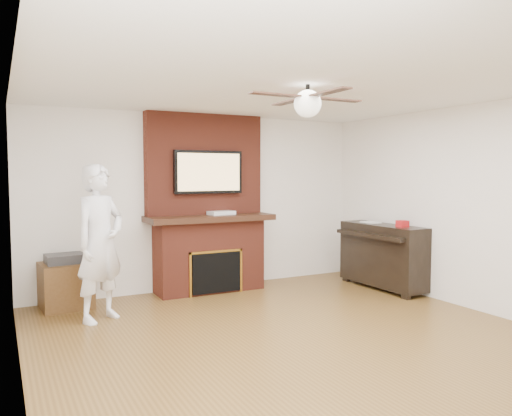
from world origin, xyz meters
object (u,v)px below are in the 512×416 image
fireplace (208,221)px  side_table (66,283)px  person (100,243)px  piano (382,254)px

fireplace → side_table: fireplace is taller
fireplace → person: fireplace is taller
fireplace → person: size_ratio=1.41×
person → piano: size_ratio=1.24×
side_table → person: bearing=-73.1°
fireplace → person: bearing=-153.4°
fireplace → piano: bearing=-25.1°
fireplace → person: (-1.62, -0.81, -0.11)m
person → side_table: (-0.29, 0.74, -0.58)m
person → side_table: 0.99m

